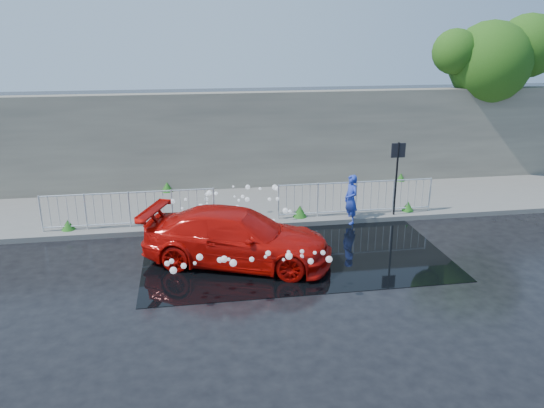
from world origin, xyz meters
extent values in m
plane|color=black|center=(0.00, 0.00, 0.00)|extent=(90.00, 90.00, 0.00)
cube|color=#63625E|center=(0.00, 5.00, 0.07)|extent=(30.00, 4.00, 0.15)
cube|color=#63625E|center=(0.00, 3.00, 0.08)|extent=(30.00, 0.25, 0.16)
cube|color=#5F5950|center=(0.00, 7.20, 1.90)|extent=(30.00, 0.60, 3.50)
cube|color=black|center=(0.50, 1.00, 0.01)|extent=(8.00, 5.00, 0.01)
cylinder|color=black|center=(4.20, 3.10, 1.25)|extent=(0.06, 0.06, 2.50)
cube|color=black|center=(4.20, 3.10, 2.25)|extent=(0.45, 0.04, 0.45)
cylinder|color=#332114|center=(10.00, 8.20, 2.50)|extent=(0.36, 0.36, 5.00)
sphere|color=#1C4610|center=(9.50, 7.40, 4.60)|extent=(3.14, 3.14, 3.14)
sphere|color=#1C4610|center=(11.00, 7.40, 5.20)|extent=(2.44, 2.44, 2.44)
sphere|color=#1C4610|center=(8.00, 7.40, 5.00)|extent=(1.72, 1.72, 1.72)
cylinder|color=silver|center=(-6.50, 3.35, 0.70)|extent=(0.05, 0.05, 1.10)
cylinder|color=silver|center=(-1.50, 3.35, 0.70)|extent=(0.05, 0.05, 1.10)
cylinder|color=silver|center=(-4.00, 3.35, 1.22)|extent=(5.00, 0.04, 0.04)
cylinder|color=silver|center=(-4.00, 3.35, 0.27)|extent=(5.00, 0.04, 0.04)
cylinder|color=silver|center=(0.50, 3.35, 0.70)|extent=(0.05, 0.05, 1.10)
cylinder|color=silver|center=(5.50, 3.35, 0.70)|extent=(0.05, 0.05, 1.10)
cylinder|color=silver|center=(3.00, 3.35, 1.22)|extent=(5.00, 0.04, 0.04)
cylinder|color=silver|center=(3.00, 3.35, 0.27)|extent=(5.00, 0.04, 0.04)
cone|color=#225717|center=(-5.80, 3.40, 0.30)|extent=(0.40, 0.40, 0.30)
cone|color=#225717|center=(-2.00, 3.40, 0.29)|extent=(0.36, 0.36, 0.28)
cone|color=#225717|center=(1.20, 3.40, 0.34)|extent=(0.44, 0.44, 0.38)
cone|color=#225717|center=(4.80, 3.40, 0.31)|extent=(0.38, 0.38, 0.32)
cone|color=#225717|center=(-3.00, 6.90, 0.33)|extent=(0.42, 0.42, 0.36)
cone|color=#225717|center=(6.00, 6.90, 0.30)|extent=(0.34, 0.34, 0.31)
sphere|color=white|center=(-2.19, 1.89, 0.37)|extent=(0.13, 0.13, 0.13)
sphere|color=white|center=(-1.33, 2.33, 0.58)|extent=(0.12, 0.12, 0.12)
sphere|color=white|center=(-0.61, 2.67, 0.70)|extent=(0.09, 0.09, 0.09)
sphere|color=white|center=(0.70, 2.52, 0.66)|extent=(0.10, 0.10, 0.10)
sphere|color=white|center=(-0.50, 3.11, 0.91)|extent=(0.15, 0.15, 0.15)
sphere|color=white|center=(-2.45, 2.93, 0.78)|extent=(0.08, 0.08, 0.08)
sphere|color=white|center=(-2.81, 1.70, 0.43)|extent=(0.10, 0.10, 0.10)
sphere|color=white|center=(-0.82, 2.97, 0.72)|extent=(0.13, 0.13, 0.13)
sphere|color=white|center=(0.40, 1.54, 0.34)|extent=(0.17, 0.17, 0.17)
sphere|color=white|center=(-2.25, 2.43, 0.62)|extent=(0.10, 0.10, 0.10)
sphere|color=white|center=(-1.91, 2.83, 0.86)|extent=(0.14, 0.14, 0.14)
sphere|color=white|center=(-2.75, 1.65, 0.34)|extent=(0.09, 0.09, 0.09)
sphere|color=white|center=(0.51, 3.70, 1.02)|extent=(0.13, 0.13, 0.13)
sphere|color=white|center=(-0.02, 3.73, 1.04)|extent=(0.09, 0.09, 0.09)
sphere|color=white|center=(-1.72, 3.41, 0.88)|extent=(0.13, 0.13, 0.13)
sphere|color=white|center=(-1.71, 3.70, 0.95)|extent=(0.10, 0.10, 0.10)
sphere|color=white|center=(0.49, 1.46, 0.29)|extent=(0.11, 0.11, 0.11)
sphere|color=white|center=(-0.48, 2.07, 0.44)|extent=(0.11, 0.11, 0.11)
sphere|color=white|center=(-0.76, 2.63, 0.72)|extent=(0.11, 0.11, 0.11)
sphere|color=white|center=(-2.65, 1.69, 0.28)|extent=(0.15, 0.15, 0.15)
sphere|color=white|center=(-0.75, 3.15, 0.88)|extent=(0.09, 0.09, 0.09)
sphere|color=white|center=(-0.84, 3.91, 1.09)|extent=(0.07, 0.07, 0.07)
sphere|color=white|center=(-2.21, 1.75, 0.37)|extent=(0.14, 0.14, 0.14)
sphere|color=white|center=(0.12, 1.96, 0.60)|extent=(0.09, 0.09, 0.09)
sphere|color=white|center=(-1.61, 3.58, 1.06)|extent=(0.08, 0.08, 0.08)
sphere|color=white|center=(-2.34, 3.25, 0.95)|extent=(0.09, 0.09, 0.09)
sphere|color=white|center=(-1.60, 3.80, 0.96)|extent=(0.16, 0.16, 0.16)
sphere|color=white|center=(-1.71, 1.71, 0.32)|extent=(0.15, 0.15, 0.15)
sphere|color=white|center=(-1.41, 3.66, 0.97)|extent=(0.07, 0.07, 0.07)
sphere|color=white|center=(-1.04, 1.56, 0.31)|extent=(0.08, 0.08, 0.08)
sphere|color=white|center=(-1.26, 1.95, 0.34)|extent=(0.17, 0.17, 0.17)
sphere|color=white|center=(-0.06, 2.22, 0.50)|extent=(0.16, 0.16, 0.16)
sphere|color=white|center=(-1.97, 1.49, 0.18)|extent=(0.07, 0.07, 0.07)
sphere|color=white|center=(-1.72, 2.81, 0.93)|extent=(0.07, 0.07, 0.07)
sphere|color=white|center=(-1.02, 2.04, 0.53)|extent=(0.10, 0.10, 0.10)
sphere|color=white|center=(-2.72, 3.32, 0.89)|extent=(0.15, 0.15, 0.15)
sphere|color=white|center=(0.43, 3.10, 0.88)|extent=(0.11, 0.11, 0.11)
sphere|color=white|center=(0.46, 3.78, 1.04)|extent=(0.18, 0.18, 0.18)
sphere|color=white|center=(-2.43, 2.47, 0.78)|extent=(0.17, 0.17, 0.17)
sphere|color=white|center=(0.54, 2.40, 0.72)|extent=(0.17, 0.17, 0.17)
sphere|color=white|center=(-0.39, 3.90, 1.06)|extent=(0.15, 0.15, 0.15)
sphere|color=white|center=(-1.88, 1.86, 0.27)|extent=(0.15, 0.15, 0.15)
sphere|color=white|center=(-1.41, 3.55, 1.01)|extent=(0.11, 0.11, 0.11)
sphere|color=white|center=(-0.62, 3.24, 0.96)|extent=(0.12, 0.12, 0.12)
sphere|color=white|center=(0.20, 3.25, 0.83)|extent=(0.11, 0.11, 0.11)
sphere|color=white|center=(-0.85, 3.45, 0.91)|extent=(0.06, 0.06, 0.06)
sphere|color=white|center=(-1.81, 2.46, 0.67)|extent=(0.10, 0.10, 0.10)
sphere|color=white|center=(-1.97, 2.15, 0.66)|extent=(0.12, 0.12, 0.12)
sphere|color=white|center=(-1.26, 1.88, 0.46)|extent=(0.10, 0.10, 0.10)
sphere|color=white|center=(0.73, -1.21, 0.91)|extent=(0.12, 0.12, 0.12)
sphere|color=white|center=(-0.63, -1.36, 0.97)|extent=(0.07, 0.07, 0.07)
sphere|color=white|center=(0.31, -0.91, 0.85)|extent=(0.10, 0.10, 0.10)
sphere|color=white|center=(0.50, -1.35, 0.99)|extent=(0.08, 0.08, 0.08)
sphere|color=white|center=(0.31, -0.85, 0.69)|extent=(0.11, 0.11, 0.11)
sphere|color=white|center=(-1.38, -1.68, 1.02)|extent=(0.16, 0.16, 0.16)
sphere|color=white|center=(-2.64, -1.67, 0.94)|extent=(0.15, 0.15, 0.15)
sphere|color=white|center=(-0.96, -1.55, 1.02)|extent=(0.11, 0.11, 0.11)
sphere|color=white|center=(-2.18, -0.74, 0.66)|extent=(0.08, 0.08, 0.08)
sphere|color=white|center=(-2.78, -1.33, 0.96)|extent=(0.12, 0.12, 0.12)
sphere|color=white|center=(0.49, -1.03, 0.64)|extent=(0.14, 0.14, 0.14)
sphere|color=white|center=(-0.14, -0.28, 0.27)|extent=(0.12, 0.12, 0.12)
sphere|color=white|center=(-1.64, -1.29, 0.94)|extent=(0.13, 0.13, 0.13)
sphere|color=white|center=(-0.02, -0.95, 0.87)|extent=(0.08, 0.08, 0.08)
sphere|color=white|center=(-0.46, -0.70, 0.77)|extent=(0.13, 0.13, 0.13)
sphere|color=white|center=(-0.21, -1.32, 0.85)|extent=(0.07, 0.07, 0.07)
sphere|color=white|center=(0.73, -1.73, 0.98)|extent=(0.15, 0.15, 0.15)
sphere|color=white|center=(-0.10, -1.37, 0.96)|extent=(0.16, 0.16, 0.16)
sphere|color=white|center=(-1.51, -0.84, 0.75)|extent=(0.16, 0.16, 0.16)
sphere|color=white|center=(-2.69, -1.14, 0.92)|extent=(0.12, 0.12, 0.12)
sphere|color=white|center=(-2.43, -1.38, 0.90)|extent=(0.13, 0.13, 0.13)
sphere|color=white|center=(0.38, -0.68, 0.47)|extent=(0.12, 0.12, 0.12)
sphere|color=white|center=(-2.07, -1.01, 0.92)|extent=(0.15, 0.15, 0.15)
sphere|color=white|center=(-1.39, -0.65, 0.65)|extent=(0.08, 0.08, 0.08)
imported|color=#BE0C07|center=(-1.06, 0.59, 0.70)|extent=(5.23, 3.55, 1.41)
imported|color=#243BB4|center=(2.73, 3.00, 0.77)|extent=(0.49, 0.63, 1.55)
camera|label=1|loc=(-2.24, -12.04, 5.74)|focal=35.00mm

